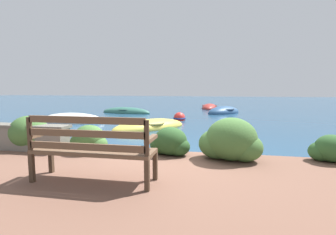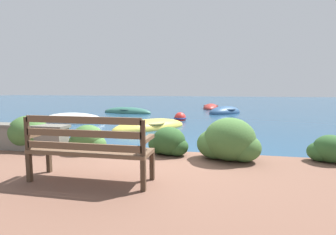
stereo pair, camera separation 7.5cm
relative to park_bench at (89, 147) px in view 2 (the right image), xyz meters
The scene contains 14 objects.
ground_plane 2.20m from the park_bench, 71.39° to the left, with size 80.00×80.00×0.00m.
park_bench is the anchor object (origin of this frame).
stone_wall 2.73m from the park_bench, 147.01° to the left, with size 1.96×0.38×0.53m.
hedge_clump_far_left 2.78m from the park_bench, 145.06° to the left, with size 1.03×0.75×0.70m.
hedge_clump_left 1.76m from the park_bench, 119.48° to the left, with size 0.82×0.59×0.56m.
hedge_clump_centre 1.84m from the park_bench, 65.25° to the left, with size 0.80×0.58×0.54m.
hedge_clump_right 2.43m from the park_bench, 38.69° to the left, with size 1.13×0.81×0.77m.
hedge_clump_far_right 4.02m from the park_bench, 25.61° to the left, with size 0.71×0.51×0.48m.
rowboat_nearest 6.10m from the park_bench, 97.81° to the left, with size 2.81×3.07×0.63m.
rowboat_mid 8.39m from the park_bench, 123.15° to the left, with size 2.97×1.31×0.74m.
rowboat_far 12.07m from the park_bench, 108.17° to the left, with size 3.17×1.36×0.61m.
rowboat_outer 12.67m from the park_bench, 81.24° to the left, with size 2.44×2.64×0.74m.
rowboat_distant 15.81m from the park_bench, 86.52° to the left, with size 1.11×2.51×0.62m.
mooring_buoy 8.78m from the park_bench, 90.93° to the left, with size 0.60×0.60×0.54m.
Camera 2 is at (1.10, -5.16, 1.52)m, focal length 28.00 mm.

